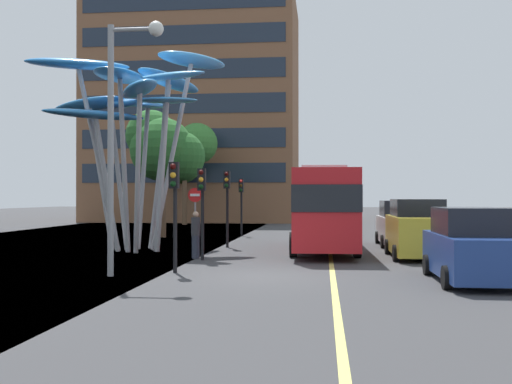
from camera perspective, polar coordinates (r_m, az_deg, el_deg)
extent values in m
cube|color=#38383A|center=(18.01, 0.93, -7.97)|extent=(120.00, 240.00, 0.10)
cube|color=#E0D666|center=(17.93, 7.16, -7.85)|extent=(0.16, 144.00, 0.01)
cube|color=red|center=(26.16, 6.29, -1.47)|extent=(2.63, 10.11, 2.98)
cube|color=black|center=(26.16, 6.29, -0.55)|extent=(2.66, 10.22, 0.95)
cube|color=yellow|center=(31.14, 6.09, 0.88)|extent=(1.33, 0.13, 0.36)
cube|color=#B2B2B7|center=(26.18, 6.29, 2.05)|extent=(1.89, 3.56, 0.24)
cylinder|color=black|center=(29.38, 8.52, -4.00)|extent=(0.30, 0.97, 0.96)
cylinder|color=black|center=(29.34, 3.80, -4.01)|extent=(0.30, 0.97, 0.96)
cylinder|color=black|center=(23.52, 9.39, -4.89)|extent=(0.30, 0.97, 0.96)
cylinder|color=black|center=(23.46, 3.48, -4.91)|extent=(0.30, 0.97, 0.96)
cylinder|color=#9EA0A5|center=(26.12, -8.83, 1.49)|extent=(0.68, 0.35, 6.38)
ellipsoid|color=#4CA3E5|center=(26.31, -8.39, 8.44)|extent=(3.17, 2.21, 0.46)
cylinder|color=#9EA0A5|center=(27.13, -7.76, 3.52)|extent=(1.81, 0.99, 8.40)
ellipsoid|color=#4CA3E5|center=(27.91, -5.99, 12.09)|extent=(3.28, 2.45, 0.98)
cylinder|color=#9EA0A5|center=(28.18, -8.89, 2.68)|extent=(0.83, 1.47, 7.71)
ellipsoid|color=#388EDB|center=(29.15, -8.02, 10.18)|extent=(2.82, 4.30, 1.00)
cylinder|color=#9EA0A5|center=(28.04, -10.45, 1.54)|extent=(0.27, 1.52, 6.58)
ellipsoid|color=#4299E0|center=(28.95, -10.00, 7.98)|extent=(1.66, 3.88, 0.92)
cylinder|color=#9EA0A5|center=(27.65, -12.67, 1.48)|extent=(1.30, 1.00, 6.50)
ellipsoid|color=#4299E0|center=(28.45, -13.40, 7.96)|extent=(4.48, 3.82, 0.83)
cylinder|color=#9EA0A5|center=(27.44, -14.24, 1.35)|extent=(1.31, 0.33, 6.35)
ellipsoid|color=#4299E0|center=(27.96, -15.25, 7.82)|extent=(3.49, 1.70, 1.05)
cylinder|color=#9EA0A5|center=(26.90, -14.48, 3.09)|extent=(1.87, 0.75, 7.96)
ellipsoid|color=#2D7FD1|center=(27.50, -16.26, 11.35)|extent=(4.55, 2.61, 0.64)
cylinder|color=#9EA0A5|center=(26.33, -13.73, 0.76)|extent=(1.03, 0.95, 5.74)
ellipsoid|color=#388EDB|center=(26.36, -14.73, 6.98)|extent=(4.01, 3.77, 0.43)
cylinder|color=#9EA0A5|center=(25.65, -12.18, 2.40)|extent=(0.21, 1.32, 7.18)
ellipsoid|color=#4CA3E5|center=(25.55, -12.55, 10.50)|extent=(1.71, 3.83, 0.40)
cylinder|color=#9EA0A5|center=(24.83, -10.94, 1.73)|extent=(0.84, 1.62, 6.54)
ellipsoid|color=#388EDB|center=(24.44, -10.75, 9.43)|extent=(2.52, 3.52, 0.73)
cylinder|color=#9EA0A5|center=(25.95, -8.66, 2.56)|extent=(0.77, 0.43, 7.35)
ellipsoid|color=#4CA3E5|center=(26.24, -8.14, 10.60)|extent=(3.67, 2.31, 0.51)
cylinder|color=black|center=(18.77, -7.53, -2.37)|extent=(0.12, 0.12, 3.35)
cube|color=black|center=(18.63, -7.63, 1.55)|extent=(0.28, 0.24, 0.80)
sphere|color=#390706|center=(18.51, -7.72, 2.37)|extent=(0.18, 0.18, 0.18)
sphere|color=orange|center=(18.50, -7.73, 1.56)|extent=(0.18, 0.18, 0.18)
sphere|color=black|center=(18.50, -7.73, 0.76)|extent=(0.18, 0.18, 0.18)
cylinder|color=black|center=(22.34, -5.00, -2.09)|extent=(0.12, 0.12, 3.33)
cube|color=black|center=(22.20, -5.07, 1.15)|extent=(0.28, 0.24, 0.80)
sphere|color=#390706|center=(22.08, -5.13, 1.84)|extent=(0.18, 0.18, 0.18)
sphere|color=orange|center=(22.07, -5.13, 1.16)|extent=(0.18, 0.18, 0.18)
sphere|color=black|center=(22.06, -5.13, 0.49)|extent=(0.18, 0.18, 0.18)
cylinder|color=black|center=(27.89, -2.68, -1.61)|extent=(0.12, 0.12, 3.48)
cube|color=black|center=(27.76, -2.73, 1.15)|extent=(0.28, 0.24, 0.80)
sphere|color=#390706|center=(27.64, -2.77, 1.69)|extent=(0.18, 0.18, 0.18)
sphere|color=orange|center=(27.63, -2.77, 1.15)|extent=(0.18, 0.18, 0.18)
sphere|color=black|center=(27.62, -2.77, 0.61)|extent=(0.18, 0.18, 0.18)
cylinder|color=black|center=(36.05, -1.36, -1.44)|extent=(0.12, 0.12, 3.36)
cube|color=black|center=(35.91, -1.39, 0.60)|extent=(0.28, 0.24, 0.80)
sphere|color=red|center=(35.79, -1.42, 1.02)|extent=(0.18, 0.18, 0.18)
sphere|color=#3A2707|center=(35.78, -1.42, 0.61)|extent=(0.18, 0.18, 0.18)
sphere|color=black|center=(35.78, -1.42, 0.19)|extent=(0.18, 0.18, 0.18)
cube|color=navy|center=(17.57, 19.22, -5.56)|extent=(1.75, 4.57, 1.11)
cube|color=black|center=(17.52, 19.22, -2.56)|extent=(1.61, 2.52, 0.73)
cylinder|color=black|center=(19.19, 20.83, -6.42)|extent=(0.20, 0.60, 0.60)
cylinder|color=black|center=(18.83, 15.65, -6.55)|extent=(0.20, 0.60, 0.60)
cylinder|color=black|center=(16.06, 17.31, -7.61)|extent=(0.20, 0.60, 0.60)
cube|color=gold|center=(23.92, 14.72, -3.86)|extent=(1.88, 4.52, 1.39)
cube|color=black|center=(23.88, 14.72, -1.42)|extent=(1.73, 2.48, 0.65)
cylinder|color=black|center=(25.49, 16.36, -4.94)|extent=(0.20, 0.60, 0.60)
cylinder|color=black|center=(25.23, 12.14, -5.00)|extent=(0.20, 0.60, 0.60)
cylinder|color=black|center=(22.74, 17.60, -5.49)|extent=(0.20, 0.60, 0.60)
cylinder|color=black|center=(22.45, 12.87, -5.56)|extent=(0.20, 0.60, 0.60)
cube|color=silver|center=(29.51, 13.25, -3.40)|extent=(1.83, 4.60, 1.20)
cube|color=black|center=(29.48, 13.25, -1.51)|extent=(1.69, 2.53, 0.75)
cylinder|color=black|center=(31.07, 14.62, -4.13)|extent=(0.20, 0.60, 0.60)
cylinder|color=black|center=(30.86, 11.23, -4.16)|extent=(0.20, 0.60, 0.60)
cylinder|color=black|center=(28.26, 15.46, -4.50)|extent=(0.20, 0.60, 0.60)
cylinder|color=black|center=(28.03, 11.74, -4.54)|extent=(0.20, 0.60, 0.60)
cylinder|color=gray|center=(18.32, -13.36, 3.78)|extent=(0.18, 0.18, 7.31)
cylinder|color=gray|center=(18.70, -11.33, 14.60)|extent=(1.35, 0.12, 0.12)
sphere|color=silver|center=(18.51, -9.27, 14.75)|extent=(0.44, 0.44, 0.44)
cylinder|color=brown|center=(35.37, -8.76, -1.27)|extent=(0.48, 0.48, 3.59)
sphere|color=#286028|center=(35.99, -7.06, 3.33)|extent=(2.92, 2.92, 2.92)
sphere|color=#286028|center=(36.57, -9.08, 4.51)|extent=(2.72, 2.72, 2.72)
sphere|color=#286028|center=(36.06, -8.75, 3.95)|extent=(3.70, 3.70, 3.70)
sphere|color=#286028|center=(36.66, -9.72, 5.22)|extent=(2.99, 2.99, 2.99)
cylinder|color=brown|center=(50.95, -6.66, -0.95)|extent=(0.41, 0.41, 3.69)
sphere|color=#387A33|center=(50.26, -5.50, 4.51)|extent=(3.35, 3.35, 3.35)
sphere|color=#387A33|center=(50.88, -5.67, 4.66)|extent=(2.51, 2.51, 2.51)
sphere|color=#387A33|center=(51.89, -7.07, 2.99)|extent=(3.99, 3.99, 3.99)
cylinder|color=#2D3342|center=(23.11, -5.63, -5.11)|extent=(0.29, 0.29, 0.86)
cylinder|color=#333338|center=(23.06, -5.63, -3.20)|extent=(0.34, 0.34, 0.68)
sphere|color=tan|center=(23.04, -5.63, -2.08)|extent=(0.22, 0.22, 0.22)
cylinder|color=gray|center=(25.97, -5.68, -2.57)|extent=(0.08, 0.08, 2.68)
cylinder|color=red|center=(25.93, -5.69, -0.28)|extent=(0.60, 0.03, 0.60)
cube|color=white|center=(25.90, -5.71, -0.28)|extent=(0.40, 0.04, 0.11)
cube|color=brown|center=(60.66, -5.48, 7.40)|extent=(19.26, 12.89, 21.16)
cube|color=#1E2838|center=(53.83, -6.89, 1.77)|extent=(18.11, 0.08, 1.69)
cube|color=#1E2838|center=(54.03, -6.88, 4.98)|extent=(18.11, 0.08, 1.69)
cube|color=#1E2838|center=(54.40, -6.88, 8.15)|extent=(18.11, 0.08, 1.69)
cube|color=#1E2838|center=(54.93, -6.88, 11.27)|extent=(18.11, 0.08, 1.69)
cube|color=#1E2838|center=(55.62, -6.87, 14.32)|extent=(18.11, 0.08, 1.69)
cube|color=#1E2838|center=(56.47, -6.87, 17.29)|extent=(18.11, 0.08, 1.69)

